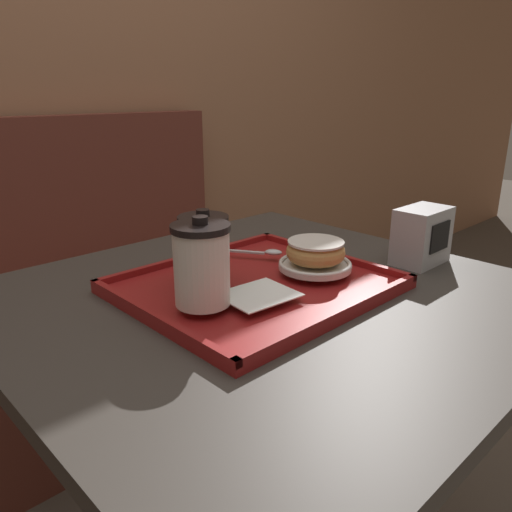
{
  "coord_description": "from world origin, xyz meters",
  "views": [
    {
      "loc": [
        -0.58,
        -0.57,
        1.08
      ],
      "look_at": [
        -0.01,
        0.02,
        0.8
      ],
      "focal_mm": 35.0,
      "sensor_mm": 36.0,
      "label": 1
    }
  ],
  "objects_px": {
    "spoon": "(264,252)",
    "napkin_dispenser": "(422,236)",
    "coffee_cup_rear": "(204,247)",
    "donut_chocolate_glazed": "(316,251)",
    "coffee_cup_front": "(203,264)"
  },
  "relations": [
    {
      "from": "spoon",
      "to": "napkin_dispenser",
      "type": "relative_size",
      "value": 1.04
    },
    {
      "from": "coffee_cup_rear",
      "to": "spoon",
      "type": "height_order",
      "value": "coffee_cup_rear"
    },
    {
      "from": "spoon",
      "to": "coffee_cup_rear",
      "type": "bearing_deg",
      "value": -114.79
    },
    {
      "from": "coffee_cup_rear",
      "to": "napkin_dispenser",
      "type": "height_order",
      "value": "coffee_cup_rear"
    },
    {
      "from": "donut_chocolate_glazed",
      "to": "spoon",
      "type": "bearing_deg",
      "value": 94.03
    },
    {
      "from": "donut_chocolate_glazed",
      "to": "napkin_dispenser",
      "type": "height_order",
      "value": "napkin_dispenser"
    },
    {
      "from": "coffee_cup_front",
      "to": "coffee_cup_rear",
      "type": "bearing_deg",
      "value": 51.04
    },
    {
      "from": "coffee_cup_rear",
      "to": "napkin_dispenser",
      "type": "bearing_deg",
      "value": -24.21
    },
    {
      "from": "coffee_cup_front",
      "to": "donut_chocolate_glazed",
      "type": "relative_size",
      "value": 1.27
    },
    {
      "from": "spoon",
      "to": "coffee_cup_front",
      "type": "bearing_deg",
      "value": -98.26
    },
    {
      "from": "spoon",
      "to": "donut_chocolate_glazed",
      "type": "bearing_deg",
      "value": -28.76
    },
    {
      "from": "donut_chocolate_glazed",
      "to": "napkin_dispenser",
      "type": "distance_m",
      "value": 0.25
    },
    {
      "from": "donut_chocolate_glazed",
      "to": "coffee_cup_front",
      "type": "bearing_deg",
      "value": 176.39
    },
    {
      "from": "coffee_cup_rear",
      "to": "donut_chocolate_glazed",
      "type": "xyz_separation_m",
      "value": [
        0.18,
        -0.1,
        -0.02
      ]
    },
    {
      "from": "coffee_cup_rear",
      "to": "spoon",
      "type": "bearing_deg",
      "value": 8.0
    }
  ]
}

